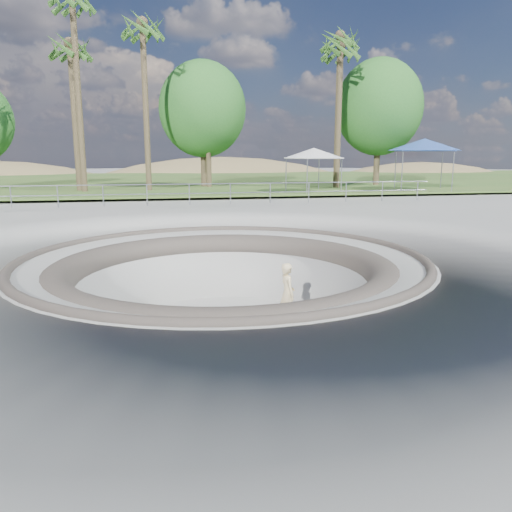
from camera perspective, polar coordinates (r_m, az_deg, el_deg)
name	(u,v)px	position (r m, az deg, el deg)	size (l,w,h in m)	color
ground	(223,258)	(12.65, -3.74, -0.22)	(180.00, 180.00, 0.00)	gray
skate_bowl	(224,327)	(13.15, -3.64, -8.05)	(14.00, 14.00, 4.10)	gray
grass_strip	(172,181)	(46.36, -9.53, 8.50)	(180.00, 36.00, 0.12)	#365C24
distant_hills	(195,224)	(70.31, -6.95, 3.64)	(103.20, 45.00, 28.60)	olive
safety_railing	(189,194)	(24.40, -7.62, 7.03)	(25.00, 0.06, 1.03)	gray
skateboard	(287,324)	(13.33, 3.57, -7.77)	(0.90, 0.53, 0.09)	#8E5E39
skater	(287,293)	(13.07, 3.62, -4.30)	(0.60, 0.39, 1.64)	beige
canopy_white	(314,153)	(31.82, 6.62, 11.57)	(5.11, 5.11, 2.68)	gray
canopy_blue	(424,145)	(34.87, 18.68, 11.94)	(6.16, 6.16, 3.29)	gray
palm_a	(72,8)	(34.30, -20.25, 25.09)	(2.60, 2.60, 12.37)	brown
palm_b	(70,52)	(34.85, -20.47, 20.96)	(2.60, 2.60, 9.85)	brown
palm_c	(143,34)	(34.03, -12.83, 23.55)	(2.60, 2.60, 11.07)	brown
palm_d	(207,87)	(36.33, -5.58, 18.65)	(2.60, 2.60, 8.14)	brown
palm_e	(340,46)	(36.74, 9.57, 22.63)	(2.60, 2.60, 10.98)	brown
palm_f	(341,54)	(36.05, 9.67, 21.83)	(2.60, 2.60, 10.31)	brown
bushy_tree_mid	(203,109)	(37.13, -6.11, 16.33)	(6.18, 5.62, 8.91)	brown
bushy_tree_right	(379,107)	(39.68, 13.91, 16.16)	(6.49, 5.90, 9.36)	brown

